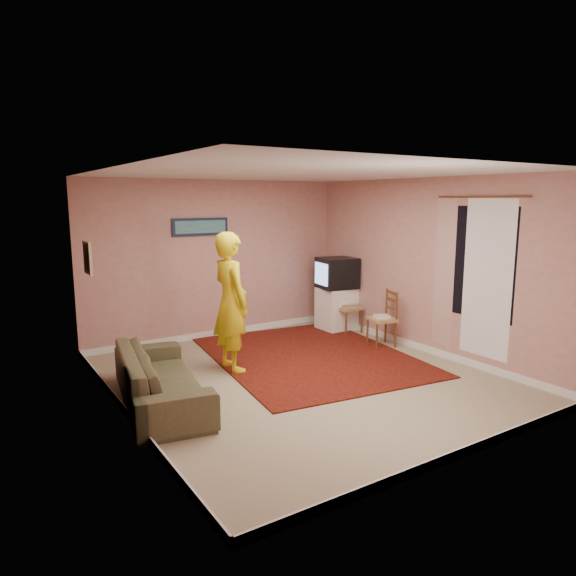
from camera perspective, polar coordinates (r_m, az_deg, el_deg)
ground at (r=6.75m, az=1.52°, el=-9.98°), size 5.00×5.00×0.00m
wall_back at (r=8.59m, az=-7.84°, el=3.15°), size 4.50×0.02×2.60m
wall_front at (r=4.61m, az=19.33°, el=-3.11°), size 4.50×0.02×2.60m
wall_left at (r=5.50m, az=-18.21°, el=-1.00°), size 0.02×5.00×2.60m
wall_right at (r=7.90m, az=15.23°, el=2.31°), size 0.02×5.00×2.60m
ceiling at (r=6.35m, az=1.63°, el=12.66°), size 4.50×5.00×0.02m
baseboard_back at (r=8.81m, az=-7.62°, el=-4.95°), size 4.50×0.02×0.10m
baseboard_front at (r=5.03m, az=18.39°, el=-17.10°), size 4.50×0.02×0.10m
baseboard_left at (r=5.86m, az=-17.44°, el=-13.09°), size 0.02×5.00×0.10m
baseboard_right at (r=8.14m, az=14.78°, el=-6.44°), size 0.02×5.00×0.10m
window at (r=7.30m, az=20.47°, el=2.64°), size 0.01×1.10×1.50m
curtain_sheer at (r=7.23m, az=21.26°, el=0.92°), size 0.01×0.75×2.10m
curtain_floral at (r=7.65m, az=16.97°, el=1.62°), size 0.01×0.35×2.10m
curtain_rod at (r=7.22m, az=20.68°, el=9.48°), size 0.02×1.40×0.02m
picture_back at (r=8.39m, az=-9.70°, el=6.72°), size 0.95×0.04×0.28m
picture_left at (r=7.02m, az=-21.36°, el=3.14°), size 0.04×0.38×0.42m
area_rug at (r=7.63m, az=2.47°, el=-7.55°), size 3.05×3.63×0.02m
tv_cabinet at (r=9.14m, az=5.41°, el=-2.29°), size 0.59×0.53×0.74m
crt_tv at (r=9.02m, az=5.44°, el=1.68°), size 0.70×0.64×0.53m
chair_a at (r=8.91m, az=6.72°, el=-1.49°), size 0.40×0.39×0.49m
dvd_player at (r=8.93m, az=6.71°, el=-1.88°), size 0.36×0.30×0.05m
blue_throw at (r=9.03m, az=5.98°, el=-0.20°), size 0.37×0.05×0.39m
chair_b at (r=8.18m, az=10.40°, el=-2.68°), size 0.47×0.49×0.48m
game_console at (r=8.20m, az=10.39°, el=-3.12°), size 0.27×0.23×0.05m
sofa at (r=6.05m, az=-13.98°, el=-9.61°), size 1.13×2.18×0.61m
person at (r=6.87m, az=-6.37°, el=-1.56°), size 0.46×0.69×1.87m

